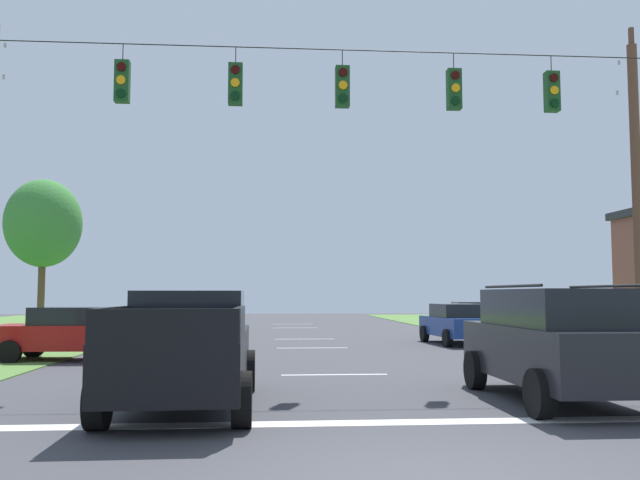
{
  "coord_description": "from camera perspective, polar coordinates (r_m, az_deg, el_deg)",
  "views": [
    {
      "loc": [
        -1.59,
        -6.69,
        1.89
      ],
      "look_at": [
        -0.22,
        10.99,
        3.3
      ],
      "focal_mm": 38.18,
      "sensor_mm": 36.0,
      "label": 1
    }
  ],
  "objects": [
    {
      "name": "distant_car_crossing_white",
      "position": [
        33.22,
        12.63,
        -6.35
      ],
      "size": [
        2.35,
        4.46,
        1.52
      ],
      "color": "silver",
      "rests_on": "ground"
    },
    {
      "name": "suv_black",
      "position": [
        12.89,
        19.22,
        -8.0
      ],
      "size": [
        2.22,
        4.81,
        2.05
      ],
      "color": "black",
      "rests_on": "ground"
    },
    {
      "name": "distant_car_oncoming",
      "position": [
        20.91,
        -19.99,
        -7.3
      ],
      "size": [
        4.35,
        2.11,
        1.52
      ],
      "color": "maroon",
      "rests_on": "ground"
    },
    {
      "name": "lane_dash_3",
      "position": [
        38.51,
        -2.08,
        -7.36
      ],
      "size": [
        2.5,
        0.15,
        0.01
      ],
      "primitive_type": "cube",
      "rotation": [
        0.0,
        0.0,
        1.57
      ],
      "color": "white",
      "rests_on": "ground"
    },
    {
      "name": "distant_car_far_parked",
      "position": [
        26.55,
        11.49,
        -6.84
      ],
      "size": [
        2.23,
        4.4,
        1.52
      ],
      "color": "navy",
      "rests_on": "ground"
    },
    {
      "name": "stop_bar_stripe",
      "position": [
        10.39,
        4.61,
        -15.01
      ],
      "size": [
        13.96,
        0.45,
        0.01
      ],
      "primitive_type": "cube",
      "color": "white",
      "rests_on": "ground"
    },
    {
      "name": "pickup_truck",
      "position": [
        11.88,
        -11.13,
        -8.93
      ],
      "size": [
        2.31,
        5.41,
        1.95
      ],
      "color": "black",
      "rests_on": "ground"
    },
    {
      "name": "lane_dash_2",
      "position": [
        28.94,
        -1.29,
        -8.3
      ],
      "size": [
        2.5,
        0.15,
        0.01
      ],
      "primitive_type": "cube",
      "rotation": [
        0.0,
        0.0,
        1.57
      ],
      "color": "white",
      "rests_on": "ground"
    },
    {
      "name": "tree_roadside_right",
      "position": [
        36.29,
        -22.17,
        1.27
      ],
      "size": [
        3.69,
        3.69,
        7.57
      ],
      "color": "brown",
      "rests_on": "ground"
    },
    {
      "name": "lane_dash_4",
      "position": [
        43.38,
        -2.35,
        -7.05
      ],
      "size": [
        2.5,
        0.15,
        0.01
      ],
      "primitive_type": "cube",
      "rotation": [
        0.0,
        0.0,
        1.57
      ],
      "color": "white",
      "rests_on": "ground"
    },
    {
      "name": "overhead_signal_span",
      "position": [
        15.5,
        1.72,
        5.43
      ],
      "size": [
        16.49,
        0.31,
        8.0
      ],
      "color": "brown",
      "rests_on": "ground"
    },
    {
      "name": "utility_pole_mid_right",
      "position": [
        21.94,
        25.02,
        3.83
      ],
      "size": [
        0.28,
        1.88,
        9.8
      ],
      "color": "brown",
      "rests_on": "ground"
    },
    {
      "name": "lane_dash_1",
      "position": [
        24.19,
        -0.66,
        -9.03
      ],
      "size": [
        2.5,
        0.15,
        0.01
      ],
      "primitive_type": "cube",
      "rotation": [
        0.0,
        0.0,
        1.57
      ],
      "color": "white",
      "rests_on": "ground"
    },
    {
      "name": "lane_dash_0",
      "position": [
        16.28,
        1.23,
        -11.21
      ],
      "size": [
        2.5,
        0.15,
        0.01
      ],
      "primitive_type": "cube",
      "rotation": [
        0.0,
        0.0,
        1.57
      ],
      "color": "white",
      "rests_on": "ground"
    }
  ]
}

